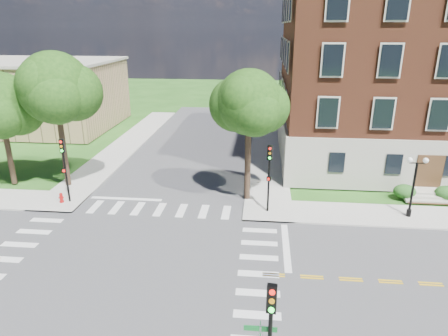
# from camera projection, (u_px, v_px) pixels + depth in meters

# --- Properties ---
(ground) EXTENTS (160.00, 160.00, 0.00)m
(ground) POSITION_uv_depth(u_px,v_px,m) (127.00, 267.00, 21.87)
(ground) COLOR #204F16
(ground) RESTS_ON ground
(road_ew) EXTENTS (90.00, 12.00, 0.01)m
(road_ew) POSITION_uv_depth(u_px,v_px,m) (127.00, 267.00, 21.87)
(road_ew) COLOR #3D3D3F
(road_ew) RESTS_ON ground
(road_ns) EXTENTS (12.00, 90.00, 0.01)m
(road_ns) POSITION_uv_depth(u_px,v_px,m) (127.00, 267.00, 21.87)
(road_ns) COLOR #3D3D3F
(road_ns) RESTS_ON ground
(sidewalk_ne) EXTENTS (34.00, 34.00, 0.12)m
(sidewalk_ne) POSITION_uv_depth(u_px,v_px,m) (355.00, 176.00, 34.82)
(sidewalk_ne) COLOR #9E9B93
(sidewalk_ne) RESTS_ON ground
(sidewalk_nw) EXTENTS (34.00, 34.00, 0.12)m
(sidewalk_nw) POSITION_uv_depth(u_px,v_px,m) (22.00, 165.00, 37.69)
(sidewalk_nw) COLOR #9E9B93
(sidewalk_nw) RESTS_ON ground
(crosswalk_east) EXTENTS (2.20, 10.20, 0.02)m
(crosswalk_east) POSITION_uv_depth(u_px,v_px,m) (258.00, 274.00, 21.20)
(crosswalk_east) COLOR silver
(crosswalk_east) RESTS_ON ground
(stop_bar_east) EXTENTS (0.40, 5.50, 0.00)m
(stop_bar_east) POSITION_uv_depth(u_px,v_px,m) (286.00, 247.00, 23.86)
(stop_bar_east) COLOR silver
(stop_bar_east) RESTS_ON ground
(main_building) EXTENTS (30.60, 22.40, 16.50)m
(main_building) POSITION_uv_depth(u_px,v_px,m) (444.00, 72.00, 37.43)
(main_building) COLOR #A4A191
(main_building) RESTS_ON ground
(secondary_building) EXTENTS (20.40, 15.40, 8.30)m
(secondary_building) POSITION_uv_depth(u_px,v_px,m) (33.00, 94.00, 50.58)
(secondary_building) COLOR #9F8657
(secondary_building) RESTS_ON ground
(tree_b) EXTENTS (5.14, 5.14, 9.11)m
(tree_b) POSITION_uv_depth(u_px,v_px,m) (0.00, 105.00, 30.89)
(tree_b) COLOR #332619
(tree_b) RESTS_ON ground
(tree_c) EXTENTS (5.51, 5.51, 10.65)m
(tree_c) POSITION_uv_depth(u_px,v_px,m) (55.00, 88.00, 30.19)
(tree_c) COLOR #332619
(tree_c) RESTS_ON ground
(tree_d) EXTENTS (4.64, 4.64, 9.63)m
(tree_d) POSITION_uv_depth(u_px,v_px,m) (249.00, 103.00, 27.84)
(tree_d) COLOR #332619
(tree_d) RESTS_ON ground
(traffic_signal_se) EXTENTS (0.34, 0.38, 4.80)m
(traffic_signal_se) POSITION_uv_depth(u_px,v_px,m) (270.00, 331.00, 12.87)
(traffic_signal_se) COLOR black
(traffic_signal_se) RESTS_ON ground
(traffic_signal_ne) EXTENTS (0.38, 0.46, 4.80)m
(traffic_signal_ne) POSITION_uv_depth(u_px,v_px,m) (269.00, 170.00, 27.15)
(traffic_signal_ne) COLOR black
(traffic_signal_ne) RESTS_ON ground
(traffic_signal_nw) EXTENTS (0.36, 0.41, 4.80)m
(traffic_signal_nw) POSITION_uv_depth(u_px,v_px,m) (64.00, 162.00, 28.68)
(traffic_signal_nw) COLOR black
(traffic_signal_nw) RESTS_ON ground
(twin_lamp_west) EXTENTS (1.36, 0.36, 4.23)m
(twin_lamp_west) POSITION_uv_depth(u_px,v_px,m) (414.00, 184.00, 26.61)
(twin_lamp_west) COLOR black
(twin_lamp_west) RESTS_ON ground
(fire_hydrant) EXTENTS (0.35, 0.35, 0.75)m
(fire_hydrant) POSITION_uv_depth(u_px,v_px,m) (61.00, 198.00, 29.44)
(fire_hydrant) COLOR #9B0C0B
(fire_hydrant) RESTS_ON ground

